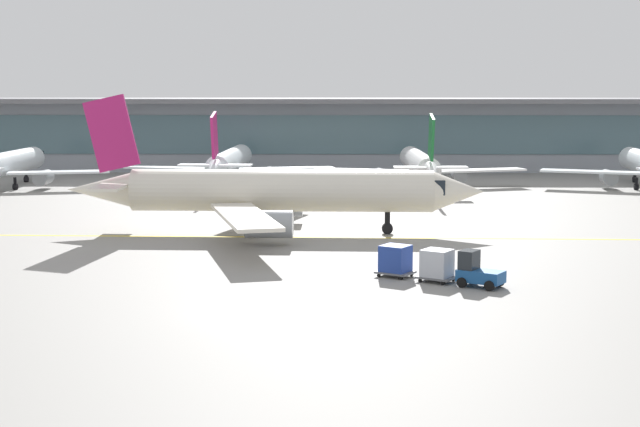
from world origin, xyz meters
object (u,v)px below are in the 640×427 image
(gate_airplane_2, at_px, (230,162))
(taxiing_regional_jet, at_px, (277,192))
(cargo_dolly_trailing, at_px, (395,260))
(gate_airplane_3, at_px, (419,164))
(gate_airplane_1, at_px, (3,165))
(cargo_dolly_lead, at_px, (437,264))
(baggage_tug, at_px, (477,272))

(gate_airplane_2, bearing_deg, taxiing_regional_jet, -165.77)
(cargo_dolly_trailing, bearing_deg, gate_airplane_2, 138.57)
(gate_airplane_2, relative_size, gate_airplane_3, 1.02)
(gate_airplane_1, distance_m, gate_airplane_3, 46.44)
(taxiing_regional_jet, xyz_separation_m, cargo_dolly_lead, (10.61, -18.57, -2.20))
(baggage_tug, relative_size, cargo_dolly_trailing, 1.12)
(gate_airplane_1, bearing_deg, gate_airplane_2, -76.32)
(baggage_tug, bearing_deg, taxiing_regional_jet, 154.73)
(baggage_tug, distance_m, cargo_dolly_lead, 2.58)
(cargo_dolly_lead, bearing_deg, baggage_tug, -0.00)
(taxiing_regional_jet, relative_size, cargo_dolly_trailing, 12.45)
(gate_airplane_2, xyz_separation_m, cargo_dolly_lead, (18.20, -54.85, -1.56))
(taxiing_regional_jet, distance_m, baggage_tug, 23.80)
(taxiing_regional_jet, xyz_separation_m, baggage_tug, (12.79, -19.94, -2.36))
(gate_airplane_2, bearing_deg, gate_airplane_3, -92.50)
(gate_airplane_1, distance_m, gate_airplane_2, 25.11)
(gate_airplane_1, xyz_separation_m, baggage_tug, (45.04, -51.44, -1.72))
(gate_airplane_1, height_order, baggage_tug, gate_airplane_1)
(cargo_dolly_trailing, bearing_deg, taxiing_regional_jet, 147.78)
(gate_airplane_3, distance_m, cargo_dolly_trailing, 51.86)
(gate_airplane_2, bearing_deg, gate_airplane_1, 103.38)
(baggage_tug, bearing_deg, gate_airplane_2, 141.98)
(gate_airplane_3, bearing_deg, gate_airplane_1, 91.86)
(cargo_dolly_lead, xyz_separation_m, cargo_dolly_trailing, (-2.38, 1.49, 0.00))
(gate_airplane_1, relative_size, gate_airplane_2, 1.00)
(gate_airplane_1, relative_size, gate_airplane_3, 1.02)
(gate_airplane_1, height_order, cargo_dolly_trailing, gate_airplane_1)
(gate_airplane_3, relative_size, cargo_dolly_lead, 9.83)
(gate_airplane_3, xyz_separation_m, baggage_tug, (-1.31, -54.36, -1.68))
(gate_airplane_2, height_order, baggage_tug, gate_airplane_2)
(gate_airplane_2, distance_m, cargo_dolly_lead, 57.82)
(cargo_dolly_lead, relative_size, cargo_dolly_trailing, 1.00)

